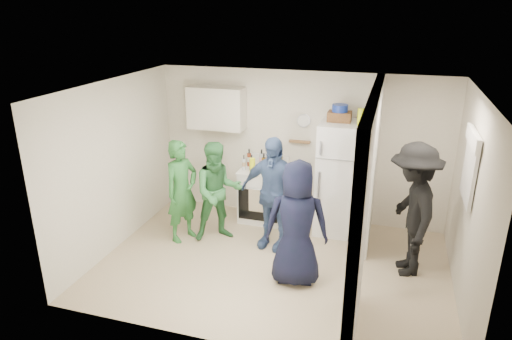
{
  "coord_description": "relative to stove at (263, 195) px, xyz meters",
  "views": [
    {
      "loc": [
        1.41,
        -5.44,
        3.47
      ],
      "look_at": [
        -0.37,
        0.4,
        1.25
      ],
      "focal_mm": 32.0,
      "sensor_mm": 36.0,
      "label": 1
    }
  ],
  "objects": [
    {
      "name": "blue_bowl",
      "position": [
        1.19,
        0.02,
        1.55
      ],
      "size": [
        0.24,
        0.24,
        0.11
      ],
      "primitive_type": "cylinder",
      "color": "navy",
      "rests_on": "wicker_basket"
    },
    {
      "name": "wall_back",
      "position": [
        0.54,
        0.33,
        0.8
      ],
      "size": [
        4.8,
        0.0,
        4.8
      ],
      "primitive_type": "plane",
      "rotation": [
        1.57,
        0.0,
        0.0
      ],
      "color": "silver",
      "rests_on": "floor"
    },
    {
      "name": "bottle_i",
      "position": [
        0.07,
        0.1,
        0.61
      ],
      "size": [
        0.08,
        0.08,
        0.32
      ],
      "primitive_type": "cylinder",
      "color": "#55220E",
      "rests_on": "stove"
    },
    {
      "name": "wicker_basket",
      "position": [
        1.19,
        0.02,
        1.42
      ],
      "size": [
        0.35,
        0.25,
        0.15
      ],
      "primitive_type": "cube",
      "color": "brown",
      "rests_on": "fridge"
    },
    {
      "name": "yellow_cup_stack_top",
      "position": [
        1.51,
        -0.13,
        1.47
      ],
      "size": [
        0.09,
        0.09,
        0.25
      ],
      "primitive_type": "cylinder",
      "color": "#E0EE14",
      "rests_on": "fridge"
    },
    {
      "name": "wall_right",
      "position": [
        2.94,
        -1.37,
        0.8
      ],
      "size": [
        0.0,
        3.4,
        3.4
      ],
      "primitive_type": "plane",
      "rotation": [
        1.57,
        0.0,
        -1.57
      ],
      "color": "silver",
      "rests_on": "floor"
    },
    {
      "name": "partition_pier_front",
      "position": [
        1.74,
        -2.47,
        0.8
      ],
      "size": [
        0.12,
        1.2,
        2.5
      ],
      "primitive_type": "cube",
      "color": "silver",
      "rests_on": "floor"
    },
    {
      "name": "person_nook",
      "position": [
        2.33,
        -0.98,
        0.47
      ],
      "size": [
        0.89,
        1.29,
        1.84
      ],
      "primitive_type": "imported",
      "rotation": [
        0.0,
        0.0,
        -1.39
      ],
      "color": "black",
      "rests_on": "floor"
    },
    {
      "name": "partition_header",
      "position": [
        1.74,
        -1.37,
        1.85
      ],
      "size": [
        0.12,
        1.0,
        0.4
      ],
      "primitive_type": "cube",
      "color": "silver",
      "rests_on": "partition_pier_back"
    },
    {
      "name": "bottle_b",
      "position": [
        -0.18,
        -0.08,
        0.58
      ],
      "size": [
        0.07,
        0.07,
        0.26
      ],
      "primitive_type": "cylinder",
      "color": "#1C542C",
      "rests_on": "stove"
    },
    {
      "name": "bottle_f",
      "position": [
        0.17,
        0.01,
        0.6
      ],
      "size": [
        0.08,
        0.08,
        0.3
      ],
      "primitive_type": "cylinder",
      "color": "black",
      "rests_on": "stove"
    },
    {
      "name": "stove",
      "position": [
        0.0,
        0.0,
        0.0
      ],
      "size": [
        0.76,
        0.63,
        0.91
      ],
      "primitive_type": "cube",
      "color": "white",
      "rests_on": "floor"
    },
    {
      "name": "fridge",
      "position": [
        1.29,
        -0.03,
        0.45
      ],
      "size": [
        0.74,
        0.72,
        1.8
      ],
      "primitive_type": "cube",
      "color": "white",
      "rests_on": "floor"
    },
    {
      "name": "yellow_cup_stack_stove",
      "position": [
        -0.12,
        -0.22,
        0.58
      ],
      "size": [
        0.09,
        0.09,
        0.25
      ],
      "primitive_type": "cylinder",
      "color": "#EFFF15",
      "rests_on": "stove"
    },
    {
      "name": "nook_window_frame",
      "position": [
        2.9,
        -1.17,
        1.2
      ],
      "size": [
        0.04,
        0.76,
        0.86
      ],
      "primitive_type": "cube",
      "color": "white",
      "rests_on": "wall_right"
    },
    {
      "name": "nook_valance",
      "position": [
        2.88,
        -1.17,
        1.55
      ],
      "size": [
        0.04,
        0.82,
        0.18
      ],
      "primitive_type": "cube",
      "color": "white",
      "rests_on": "wall_right"
    },
    {
      "name": "ceiling",
      "position": [
        0.54,
        -1.37,
        2.05
      ],
      "size": [
        4.8,
        4.8,
        0.0
      ],
      "primitive_type": "plane",
      "rotation": [
        3.14,
        0.0,
        0.0
      ],
      "color": "white",
      "rests_on": "wall_back"
    },
    {
      "name": "person_green_center",
      "position": [
        -0.48,
        -0.84,
        0.33
      ],
      "size": [
        0.96,
        0.9,
        1.57
      ],
      "primitive_type": "imported",
      "rotation": [
        0.0,
        0.0,
        0.55
      ],
      "color": "#35783D",
      "rests_on": "floor"
    },
    {
      "name": "bottle_e",
      "position": [
        0.12,
        0.2,
        0.61
      ],
      "size": [
        0.07,
        0.07,
        0.31
      ],
      "primitive_type": "cylinder",
      "color": "#929BA2",
      "rests_on": "stove"
    },
    {
      "name": "wall_front",
      "position": [
        0.54,
        -3.07,
        0.8
      ],
      "size": [
        4.8,
        0.0,
        4.8
      ],
      "primitive_type": "plane",
      "rotation": [
        -1.57,
        0.0,
        0.0
      ],
      "color": "silver",
      "rests_on": "floor"
    },
    {
      "name": "person_denim",
      "position": [
        0.38,
        -0.84,
        0.41
      ],
      "size": [
        1.07,
        0.59,
        1.73
      ],
      "primitive_type": "imported",
      "rotation": [
        0.0,
        0.0,
        -0.17
      ],
      "color": "#3C4C83",
      "rests_on": "floor"
    },
    {
      "name": "upper_cabinet",
      "position": [
        -0.86,
        0.15,
        1.4
      ],
      "size": [
        0.95,
        0.34,
        0.7
      ],
      "primitive_type": "cube",
      "color": "silver",
      "rests_on": "wall_back"
    },
    {
      "name": "nook_window",
      "position": [
        2.92,
        -1.17,
        1.2
      ],
      "size": [
        0.03,
        0.7,
        0.8
      ],
      "primitive_type": "cube",
      "color": "black",
      "rests_on": "wall_right"
    },
    {
      "name": "person_navy",
      "position": [
        0.92,
        -1.66,
        0.39
      ],
      "size": [
        0.9,
        0.67,
        1.68
      ],
      "primitive_type": "imported",
      "rotation": [
        0.0,
        0.0,
        -2.97
      ],
      "color": "black",
      "rests_on": "floor"
    },
    {
      "name": "bottle_h",
      "position": [
        -0.3,
        -0.11,
        0.58
      ],
      "size": [
        0.06,
        0.06,
        0.25
      ],
      "primitive_type": "cylinder",
      "color": "silver",
      "rests_on": "stove"
    },
    {
      "name": "person_green_left",
      "position": [
        -1.0,
        -1.01,
        0.35
      ],
      "size": [
        0.59,
        0.69,
        1.6
      ],
      "primitive_type": "imported",
      "rotation": [
        0.0,
        0.0,
        1.15
      ],
      "color": "#2B6B2E",
      "rests_on": "floor"
    },
    {
      "name": "bottle_c",
      "position": [
        -0.08,
        0.17,
        0.6
      ],
      "size": [
        0.08,
        0.08,
        0.29
      ],
      "primitive_type": "cylinder",
      "color": "#AFB7BE",
      "rests_on": "stove"
    },
    {
      "name": "spice_shelf",
      "position": [
        0.54,
        0.28,
        0.9
      ],
      "size": [
        0.35,
        0.08,
        0.03
      ],
      "primitive_type": "cube",
      "color": "olive",
      "rests_on": "wall_back"
    },
    {
      "name": "bottle_j",
      "position": [
        0.31,
        -0.12,
        0.61
      ],
      "size": [
        0.06,
        0.06,
        0.32
      ],
      "primitive_type": "cylinder",
      "color": "#1C531D",
      "rests_on": "stove"
    },
    {
      "name": "bottle_a",
      "position": [
        -0.28,
        0.1,
        0.6
      ],
      "size": [
        0.07,
        0.07,
        0.3
      ],
      "primitive_type": "cylinder",
      "color": "maroon",
      "rests_on": "stove"
    },
    {
      "name": "bottle_g",
      "position": [
        0.26,
        0.16,
        0.61
      ],
      "size": [
        0.06,
        0.06,
        0.32
      ],
      "primitive_type": "cylinder",
      "color": "olive",
      "rests_on": "stove"
    },
    {
      "name": "partition_pier_back",
      "position": [
        1.74,
        -0.27,
        0.8
      ],
      "size": [
        0.12,
        1.2,
        2.5
      ],
      "primitive_type": "cube",
      "color": "silver",
      "rests_on": "floor"
    },
    {
      "name": "red_cup",
      "position": [
        0.22,
        -0.2,
        0.51
      ],
      "size": [
        0.09,
        0.09,
        0.12
      ],
      "primitive_type": "cylinder",
      "color": "red",
      "rests_on": "stove"
    },
    {
      "name": "wall_left",
      "position": [
        -1.86,
        -1.37,
        0.8
      ],
      "size": [
        0.0,
        3.4,
        3.4
      ],
      "primitive_type": "plane",
      "rotation": [
        1.57,
        0.0,
        1.57
      ],
      "color": "silver",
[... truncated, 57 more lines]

